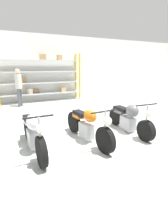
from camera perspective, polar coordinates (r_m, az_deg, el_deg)
ground_plane at (r=4.65m, az=2.19°, el=-9.51°), size 30.00×30.00×0.00m
back_wall at (r=10.26m, az=-15.11°, el=13.65°), size 30.00×0.08×3.60m
shelving_rack at (r=9.94m, az=-13.75°, el=10.91°), size 4.44×0.63×2.60m
motorcycle_white at (r=4.16m, az=-16.33°, el=-6.30°), size 0.57×2.14×1.02m
motorcycle_orange at (r=4.51m, az=1.20°, el=-4.40°), size 0.69×2.14×0.98m
motorcycle_grey at (r=5.33m, az=14.50°, el=-2.05°), size 0.67×2.00×0.98m
person_browsing at (r=8.97m, az=-20.56°, el=8.41°), size 0.45×0.45×1.79m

